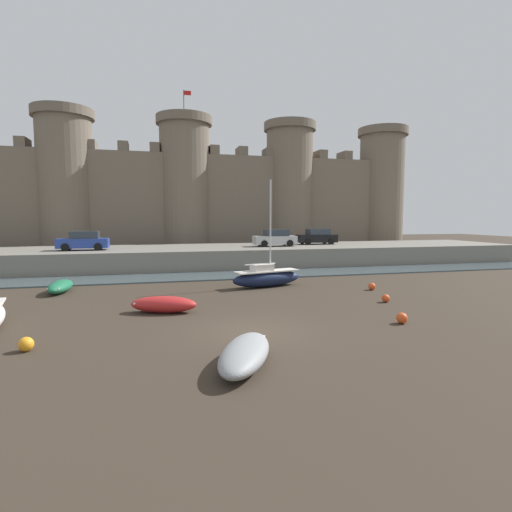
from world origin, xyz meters
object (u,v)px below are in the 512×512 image
(mooring_buoy_near_channel, at_px, (26,344))
(rowboat_foreground_centre, at_px, (164,304))
(rowboat_foreground_right, at_px, (245,353))
(mooring_buoy_near_shore, at_px, (402,318))
(car_quay_east, at_px, (84,241))
(car_quay_west, at_px, (317,237))
(sailboat_near_channel_right, at_px, (267,277))
(car_quay_centre_east, at_px, (275,238))
(rowboat_midflat_left, at_px, (60,286))
(mooring_buoy_off_centre, at_px, (386,298))
(mooring_buoy_mid_mud, at_px, (372,286))

(mooring_buoy_near_channel, bearing_deg, rowboat_foreground_centre, 44.43)
(rowboat_foreground_right, relative_size, mooring_buoy_near_channel, 8.08)
(rowboat_foreground_right, bearing_deg, mooring_buoy_near_shore, 22.44)
(car_quay_east, relative_size, car_quay_west, 1.00)
(sailboat_near_channel_right, height_order, rowboat_foreground_right, sailboat_near_channel_right)
(rowboat_foreground_centre, height_order, mooring_buoy_near_shore, rowboat_foreground_centre)
(sailboat_near_channel_right, distance_m, car_quay_centre_east, 12.96)
(rowboat_midflat_left, height_order, car_quay_west, car_quay_west)
(mooring_buoy_near_shore, xyz_separation_m, car_quay_west, (6.23, 24.13, 2.30))
(mooring_buoy_near_channel, bearing_deg, mooring_buoy_off_centre, 13.96)
(mooring_buoy_mid_mud, bearing_deg, car_quay_east, 143.03)
(car_quay_east, bearing_deg, rowboat_foreground_right, -71.21)
(rowboat_foreground_right, xyz_separation_m, car_quay_centre_east, (8.71, 25.46, 2.14))
(rowboat_midflat_left, xyz_separation_m, rowboat_foreground_centre, (5.97, -6.82, 0.03))
(sailboat_near_channel_right, xyz_separation_m, mooring_buoy_near_shore, (3.14, -10.23, -0.40))
(rowboat_foreground_right, relative_size, mooring_buoy_off_centre, 9.40)
(rowboat_midflat_left, height_order, car_quay_east, car_quay_east)
(rowboat_foreground_right, height_order, car_quay_centre_east, car_quay_centre_east)
(rowboat_midflat_left, bearing_deg, mooring_buoy_near_shore, -35.69)
(rowboat_midflat_left, xyz_separation_m, mooring_buoy_mid_mud, (18.77, -3.88, -0.16))
(rowboat_foreground_right, height_order, mooring_buoy_mid_mud, rowboat_foreground_right)
(mooring_buoy_near_shore, xyz_separation_m, mooring_buoy_near_channel, (-14.50, -0.01, 0.01))
(mooring_buoy_mid_mud, bearing_deg, rowboat_foreground_centre, -167.07)
(rowboat_foreground_right, bearing_deg, rowboat_midflat_left, 119.56)
(sailboat_near_channel_right, distance_m, car_quay_east, 17.47)
(rowboat_foreground_centre, relative_size, rowboat_foreground_right, 0.84)
(sailboat_near_channel_right, bearing_deg, car_quay_west, 56.00)
(rowboat_foreground_centre, xyz_separation_m, mooring_buoy_near_shore, (9.85, -4.54, -0.18))
(sailboat_near_channel_right, height_order, car_quay_east, sailboat_near_channel_right)
(rowboat_foreground_right, xyz_separation_m, mooring_buoy_near_shore, (7.60, 3.14, -0.17))
(rowboat_midflat_left, xyz_separation_m, mooring_buoy_off_centre, (17.57, -7.33, -0.17))
(car_quay_east, distance_m, car_quay_centre_east, 17.20)
(sailboat_near_channel_right, bearing_deg, rowboat_foreground_centre, -139.73)
(mooring_buoy_mid_mud, bearing_deg, rowboat_foreground_right, -134.81)
(rowboat_foreground_centre, height_order, mooring_buoy_mid_mud, rowboat_foreground_centre)
(mooring_buoy_near_shore, distance_m, mooring_buoy_near_channel, 14.50)
(mooring_buoy_near_shore, relative_size, car_quay_centre_east, 0.11)
(mooring_buoy_off_centre, height_order, mooring_buoy_near_channel, mooring_buoy_near_channel)
(sailboat_near_channel_right, relative_size, rowboat_midflat_left, 2.09)
(mooring_buoy_near_shore, bearing_deg, rowboat_foreground_right, -157.56)
(rowboat_midflat_left, bearing_deg, mooring_buoy_off_centre, -22.65)
(mooring_buoy_near_shore, relative_size, car_quay_east, 0.11)
(mooring_buoy_near_channel, bearing_deg, car_quay_east, 94.16)
(car_quay_east, bearing_deg, mooring_buoy_near_shore, -53.59)
(mooring_buoy_near_shore, distance_m, car_quay_east, 27.20)
(rowboat_midflat_left, distance_m, car_quay_east, 10.67)
(mooring_buoy_mid_mud, xyz_separation_m, car_quay_west, (3.29, 16.64, 2.31))
(rowboat_foreground_right, height_order, car_quay_west, car_quay_west)
(rowboat_foreground_centre, bearing_deg, sailboat_near_channel_right, 40.27)
(rowboat_midflat_left, bearing_deg, rowboat_foreground_centre, -48.83)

